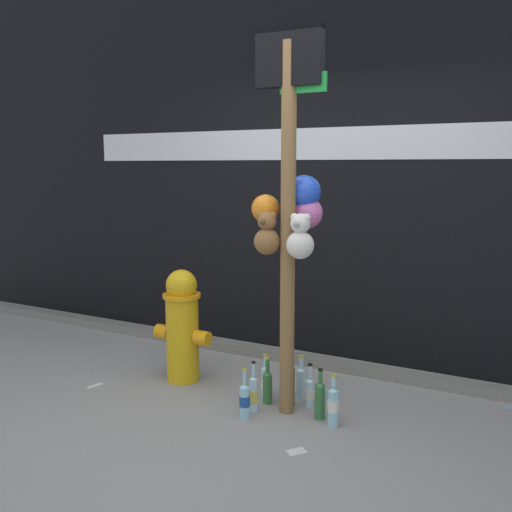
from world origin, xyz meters
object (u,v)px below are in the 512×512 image
(memorial_post, at_px, (290,197))
(bottle_3, at_px, (265,381))
(bottle_4, at_px, (333,405))
(bottle_6, at_px, (320,399))
(bottle_1, at_px, (310,391))
(bottle_0, at_px, (245,400))
(fire_hydrant, at_px, (182,325))
(bottle_8, at_px, (290,384))
(bottle_2, at_px, (267,385))
(bottle_5, at_px, (301,381))
(bottle_7, at_px, (254,393))

(memorial_post, xyz_separation_m, bottle_3, (-0.24, 0.13, -1.35))
(bottle_4, relative_size, bottle_6, 1.01)
(bottle_1, bearing_deg, memorial_post, -131.08)
(bottle_0, relative_size, bottle_3, 1.07)
(bottle_3, height_order, bottle_4, bottle_4)
(fire_hydrant, distance_m, bottle_8, 0.99)
(bottle_2, bearing_deg, fire_hydrant, 173.76)
(fire_hydrant, height_order, bottle_1, fire_hydrant)
(bottle_0, distance_m, bottle_6, 0.50)
(memorial_post, bearing_deg, bottle_4, -12.89)
(fire_hydrant, xyz_separation_m, bottle_4, (1.34, -0.21, -0.30))
(memorial_post, height_order, bottle_4, memorial_post)
(bottle_2, bearing_deg, bottle_3, 124.53)
(bottle_0, bearing_deg, bottle_2, 85.62)
(bottle_5, bearing_deg, memorial_post, -87.70)
(memorial_post, relative_size, bottle_5, 7.92)
(bottle_3, relative_size, bottle_4, 0.92)
(bottle_2, bearing_deg, bottle_0, -94.38)
(bottle_0, xyz_separation_m, bottle_4, (0.56, 0.17, 0.02))
(bottle_1, height_order, bottle_2, bottle_2)
(bottle_0, xyz_separation_m, bottle_8, (0.17, 0.34, 0.02))
(bottle_7, bearing_deg, bottle_6, 12.57)
(bottle_3, distance_m, bottle_6, 0.51)
(bottle_1, xyz_separation_m, bottle_2, (-0.29, -0.08, 0.02))
(bottle_3, bearing_deg, bottle_4, -19.10)
(bottle_2, height_order, bottle_5, bottle_2)
(bottle_4, distance_m, bottle_5, 0.49)
(fire_hydrant, height_order, bottle_5, fire_hydrant)
(bottle_8, bearing_deg, bottle_7, -129.60)
(fire_hydrant, bearing_deg, bottle_8, -2.07)
(fire_hydrant, relative_size, bottle_6, 2.55)
(bottle_6, xyz_separation_m, bottle_8, (-0.27, 0.11, 0.01))
(bottle_2, bearing_deg, bottle_6, -8.06)
(bottle_6, bearing_deg, bottle_7, -167.43)
(memorial_post, relative_size, bottle_0, 7.31)
(bottle_4, relative_size, bottle_8, 0.99)
(bottle_0, bearing_deg, memorial_post, 50.74)
(memorial_post, height_order, bottle_5, memorial_post)
(fire_hydrant, xyz_separation_m, bottle_7, (0.77, -0.25, -0.32))
(fire_hydrant, bearing_deg, bottle_1, -0.11)
(bottle_0, height_order, bottle_5, bottle_0)
(memorial_post, height_order, bottle_7, memorial_post)
(fire_hydrant, xyz_separation_m, bottle_5, (0.97, 0.11, -0.32))
(bottle_1, distance_m, bottle_5, 0.16)
(memorial_post, bearing_deg, bottle_3, 152.57)
(memorial_post, distance_m, fire_hydrant, 1.42)
(bottle_1, xyz_separation_m, bottle_8, (-0.14, -0.03, 0.04))
(memorial_post, height_order, bottle_8, memorial_post)
(bottle_1, relative_size, bottle_2, 0.92)
(bottle_0, relative_size, bottle_1, 1.10)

